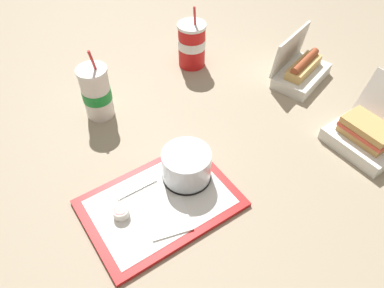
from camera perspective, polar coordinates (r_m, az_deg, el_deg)
The scene contains 10 objects.
ground_plane at distance 1.06m, azimuth 2.43°, elevation -1.12°, with size 3.20×3.20×0.00m, color gray.
food_tray at distance 0.95m, azimuth -4.82°, elevation -8.99°, with size 0.40×0.30×0.01m.
cake_container at distance 0.96m, azimuth -0.83°, elevation -3.38°, with size 0.13×0.13×0.09m.
ketchup_cup at distance 0.92m, azimuth -10.78°, elevation -10.13°, with size 0.04×0.04×0.02m.
napkin_stack at distance 0.91m, azimuth -3.74°, elevation -11.16°, with size 0.10×0.10×0.00m, color white.
plastic_fork at distance 0.97m, azimuth -8.41°, elevation -6.73°, with size 0.11×0.01×0.01m, color white.
clamshell_hotdog_back at distance 1.34m, azimuth 16.20°, elevation 10.75°, with size 0.23×0.17×0.16m.
clamshell_sandwich_corner at distance 1.16m, azimuth 25.13°, elevation 1.33°, with size 0.21×0.20×0.17m.
soda_cup_left at distance 1.16m, azimuth -14.35°, elevation 7.59°, with size 0.09×0.09×0.23m.
soda_cup_right at distance 1.35m, azimuth -0.04°, elevation 14.93°, with size 0.10×0.10×0.22m.
Camera 1 is at (-0.50, -0.52, 0.78)m, focal length 35.00 mm.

